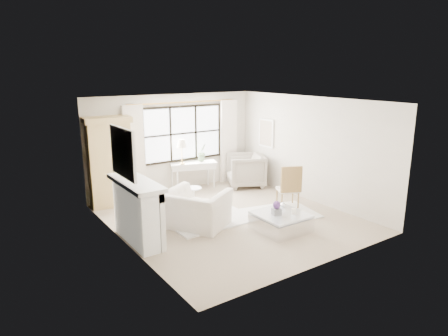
{
  "coord_description": "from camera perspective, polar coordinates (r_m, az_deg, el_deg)",
  "views": [
    {
      "loc": [
        -5.02,
        -7.08,
        3.35
      ],
      "look_at": [
        -0.04,
        0.2,
        1.16
      ],
      "focal_mm": 32.0,
      "sensor_mm": 36.0,
      "label": 1
    }
  ],
  "objects": [
    {
      "name": "fireplace",
      "position": [
        8.06,
        -12.46,
        -6.0
      ],
      "size": [
        0.58,
        1.66,
        1.26
      ],
      "color": "silver",
      "rests_on": "ground"
    },
    {
      "name": "window_pane",
      "position": [
        11.3,
        -5.85,
        4.95
      ],
      "size": [
        2.4,
        0.02,
        1.5
      ],
      "primitive_type": "cube",
      "color": "white",
      "rests_on": "wall_back"
    },
    {
      "name": "floor",
      "position": [
        9.3,
        0.91,
        -7.18
      ],
      "size": [
        5.5,
        5.5,
        0.0
      ],
      "primitive_type": "plane",
      "color": "tan",
      "rests_on": "ground"
    },
    {
      "name": "mantel_lamp",
      "position": [
        8.21,
        -14.04,
        1.59
      ],
      "size": [
        0.22,
        0.22,
        0.51
      ],
      "color": "black",
      "rests_on": "fireplace"
    },
    {
      "name": "pillar_candle",
      "position": [
        8.58,
        9.92,
        -6.12
      ],
      "size": [
        0.1,
        0.1,
        0.12
      ],
      "primitive_type": "cylinder",
      "color": "white",
      "rests_on": "coffee_table"
    },
    {
      "name": "orchid_plant",
      "position": [
        11.37,
        -3.16,
        2.27
      ],
      "size": [
        0.33,
        0.29,
        0.51
      ],
      "primitive_type": "imported",
      "rotation": [
        0.0,
        0.0,
        0.27
      ],
      "color": "#5A754E",
      "rests_on": "console_table"
    },
    {
      "name": "wall_front",
      "position": [
        6.92,
        14.22,
        -3.3
      ],
      "size": [
        5.0,
        0.0,
        5.0
      ],
      "primitive_type": "plane",
      "rotation": [
        -1.57,
        0.0,
        0.0
      ],
      "color": "white",
      "rests_on": "ground"
    },
    {
      "name": "curtain_rod",
      "position": [
        11.14,
        -5.81,
        9.33
      ],
      "size": [
        3.3,
        0.04,
        0.04
      ],
      "primitive_type": "cylinder",
      "rotation": [
        0.0,
        1.57,
        0.0
      ],
      "color": "#BB8941",
      "rests_on": "wall_back"
    },
    {
      "name": "wall_back",
      "position": [
        11.22,
        -7.21,
        3.55
      ],
      "size": [
        5.0,
        0.0,
        5.0
      ],
      "primitive_type": "plane",
      "rotation": [
        1.57,
        0.0,
        0.0
      ],
      "color": "beige",
      "rests_on": "ground"
    },
    {
      "name": "side_table",
      "position": [
        9.95,
        -4.38,
        -3.77
      ],
      "size": [
        0.4,
        0.4,
        0.51
      ],
      "color": "white",
      "rests_on": "floor"
    },
    {
      "name": "planter_box",
      "position": [
        8.49,
        7.5,
        -6.19
      ],
      "size": [
        0.23,
        0.23,
        0.13
      ],
      "primitive_type": "cube",
      "rotation": [
        0.0,
        0.0,
        -0.33
      ],
      "color": "slate",
      "rests_on": "coffee_table"
    },
    {
      "name": "coffee_table",
      "position": [
        8.66,
        8.12,
        -7.66
      ],
      "size": [
        1.01,
        1.01,
        0.38
      ],
      "rotation": [
        0.0,
        0.0,
        -0.01
      ],
      "color": "white",
      "rests_on": "floor"
    },
    {
      "name": "curtain_left",
      "position": [
        10.67,
        -12.68,
        2.15
      ],
      "size": [
        0.55,
        0.1,
        2.47
      ],
      "primitive_type": "cube",
      "color": "silver",
      "rests_on": "ground"
    },
    {
      "name": "console_table",
      "position": [
        11.38,
        -4.39,
        -1.13
      ],
      "size": [
        1.38,
        0.85,
        0.8
      ],
      "rotation": [
        0.0,
        0.0,
        -0.33
      ],
      "color": "silver",
      "rests_on": "floor"
    },
    {
      "name": "french_chair",
      "position": [
        10.02,
        9.11,
        -3.91
      ],
      "size": [
        0.64,
        0.64,
        1.08
      ],
      "rotation": [
        0.0,
        0.0,
        2.72
      ],
      "color": "olive",
      "rests_on": "floor"
    },
    {
      "name": "rug_right",
      "position": [
        9.64,
        7.87,
        -6.44
      ],
      "size": [
        1.9,
        1.57,
        0.03
      ],
      "primitive_type": "cube",
      "rotation": [
        0.0,
        0.0,
        -0.2
      ],
      "color": "white",
      "rests_on": "floor"
    },
    {
      "name": "coffee_vase",
      "position": [
        8.93,
        8.44,
        -5.17
      ],
      "size": [
        0.17,
        0.17,
        0.14
      ],
      "primitive_type": "imported",
      "rotation": [
        0.0,
        0.0,
        0.34
      ],
      "color": "silver",
      "rests_on": "coffee_table"
    },
    {
      "name": "club_armchair",
      "position": [
        8.68,
        -3.96,
        -5.91
      ],
      "size": [
        1.6,
        1.66,
        0.82
      ],
      "primitive_type": "imported",
      "rotation": [
        0.0,
        0.0,
        2.11
      ],
      "color": "white",
      "rests_on": "floor"
    },
    {
      "name": "mirror_glass",
      "position": [
        7.69,
        -14.07,
        2.18
      ],
      "size": [
        0.02,
        1.0,
        0.8
      ],
      "primitive_type": "cube",
      "color": "silver",
      "rests_on": "wall_left"
    },
    {
      "name": "window_frame",
      "position": [
        11.29,
        -5.82,
        4.94
      ],
      "size": [
        2.5,
        0.04,
        1.5
      ],
      "primitive_type": null,
      "color": "black",
      "rests_on": "wall_back"
    },
    {
      "name": "art_frame",
      "position": [
        11.68,
        6.05,
        4.99
      ],
      "size": [
        0.04,
        0.62,
        0.82
      ],
      "primitive_type": "cube",
      "color": "white",
      "rests_on": "wall_right"
    },
    {
      "name": "curtain_right",
      "position": [
        12.07,
        0.65,
        3.84
      ],
      "size": [
        0.55,
        0.1,
        2.47
      ],
      "primitive_type": "cube",
      "color": "white",
      "rests_on": "ground"
    },
    {
      "name": "wingback_chair",
      "position": [
        11.69,
        3.1,
        -0.33
      ],
      "size": [
        1.38,
        1.37,
        0.95
      ],
      "primitive_type": "imported",
      "rotation": [
        0.0,
        0.0,
        -2.02
      ],
      "color": "#9F9586",
      "rests_on": "floor"
    },
    {
      "name": "wall_left",
      "position": [
        7.78,
        -14.27,
        -1.41
      ],
      "size": [
        0.0,
        5.5,
        5.5
      ],
      "primitive_type": "plane",
      "rotation": [
        1.57,
        0.0,
        1.57
      ],
      "color": "silver",
      "rests_on": "ground"
    },
    {
      "name": "ceiling",
      "position": [
        8.7,
        0.98,
        9.64
      ],
      "size": [
        5.5,
        5.5,
        0.0
      ],
      "primitive_type": "plane",
      "rotation": [
        3.14,
        0.0,
        0.0
      ],
      "color": "white",
      "rests_on": "ground"
    },
    {
      "name": "wall_right",
      "position": [
        10.52,
        12.14,
        2.66
      ],
      "size": [
        0.0,
        5.5,
        5.5
      ],
      "primitive_type": "plane",
      "rotation": [
        1.57,
        0.0,
        -1.57
      ],
      "color": "beige",
      "rests_on": "ground"
    },
    {
      "name": "console_lamp",
      "position": [
        10.99,
        -6.06,
        3.4
      ],
      "size": [
        0.28,
        0.28,
        0.69
      ],
      "color": "#BB9241",
      "rests_on": "console_table"
    },
    {
      "name": "planter_flowers",
      "position": [
        8.44,
        7.54,
        -5.24
      ],
      "size": [
        0.17,
        0.17,
        0.17
      ],
      "primitive_type": "sphere",
      "color": "#5A317A",
      "rests_on": "planter_box"
    },
    {
      "name": "rug_left",
      "position": [
        9.19,
        -2.14,
        -7.34
      ],
      "size": [
        1.9,
        1.35,
        0.03
      ],
      "primitive_type": "cube",
      "rotation": [
        0.0,
        0.0,
        -0.01
      ],
      "color": "white",
      "rests_on": "floor"
    },
    {
      "name": "art_canvas",
      "position": [
        11.67,
        5.98,
        4.98
      ],
      "size": [
        0.01,
        0.52,
        0.72
      ],
      "primitive_type": "cube",
      "color": "#C4AF98",
      "rests_on": "wall_right"
    },
    {
      "name": "mirror_frame",
      "position": [
        7.68,
        -14.28,
        2.15
      ],
      "size": [
        0.05,
        1.15,
        0.95
      ],
      "primitive_type": "cube",
      "color": "silver",
      "rests_on": "wall_left"
    },
    {
      "name": "armoire",
      "position": [
        10.29,
        -16.09,
        0.97
      ],
      "size": [
        1.19,
        0.82,
        2.24
      ],
      "rotation": [
        0.0,
        0.0,
        -0.11
      ],
      "color": "tan",
      "rests_on": "floor"
    }
  ]
}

